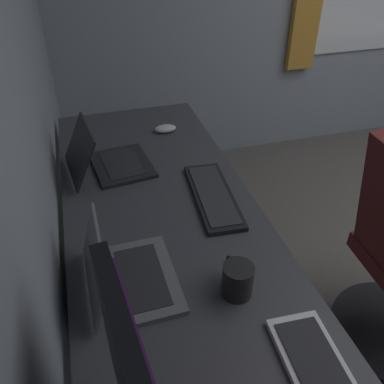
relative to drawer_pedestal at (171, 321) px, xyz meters
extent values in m
cube|color=#38383D|center=(-0.02, -0.03, 0.37)|extent=(2.21, 0.69, 0.03)
cylinder|color=silver|center=(1.03, -0.31, 0.00)|extent=(0.05, 0.05, 0.70)
cylinder|color=silver|center=(1.03, 0.26, 0.00)|extent=(0.05, 0.05, 0.70)
cube|color=#38383D|center=(0.00, 0.00, 0.00)|extent=(0.40, 0.50, 0.69)
cube|color=silver|center=(0.00, -0.25, 0.00)|extent=(0.37, 0.01, 0.61)
cube|color=#595B60|center=(-0.11, 0.10, 0.39)|extent=(0.32, 0.20, 0.01)
cube|color=#262628|center=(-0.11, 0.10, 0.40)|extent=(0.25, 0.13, 0.00)
cube|color=#595B60|center=(-0.11, 0.23, 0.49)|extent=(0.32, 0.06, 0.18)
cube|color=#B2BCCC|center=(-0.11, 0.23, 0.49)|extent=(0.28, 0.05, 0.15)
cube|color=black|center=(0.53, 0.07, 0.39)|extent=(0.31, 0.26, 0.01)
cube|color=#262628|center=(0.53, 0.07, 0.40)|extent=(0.24, 0.17, 0.00)
cube|color=black|center=(0.51, 0.23, 0.49)|extent=(0.29, 0.14, 0.20)
cube|color=#19234C|center=(0.51, 0.23, 0.49)|extent=(0.26, 0.11, 0.17)
cube|color=black|center=(0.21, -0.23, 0.39)|extent=(0.43, 0.17, 0.02)
cube|color=#2D2D30|center=(0.21, -0.23, 0.40)|extent=(0.39, 0.14, 0.00)
ellipsoid|color=silver|center=(0.79, -0.18, 0.40)|extent=(0.06, 0.10, 0.03)
cylinder|color=black|center=(-0.23, -0.15, 0.43)|extent=(0.09, 0.09, 0.10)
torus|color=black|center=(-0.18, -0.15, 0.44)|extent=(0.06, 0.01, 0.06)
camera|label=1|loc=(-0.93, 0.19, 1.29)|focal=37.69mm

